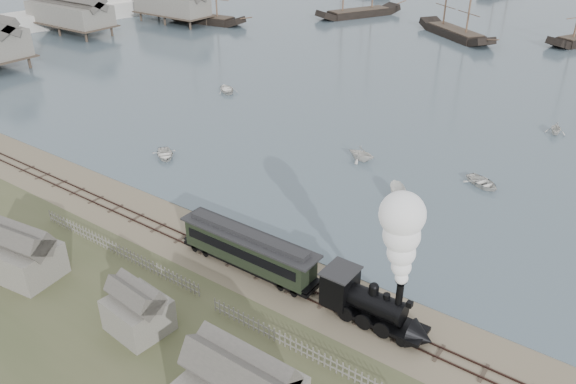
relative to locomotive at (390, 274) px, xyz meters
The scene contains 16 objects.
ground 16.77m from the locomotive, behind, with size 600.00×600.00×0.00m, color gray.
rail_track 16.64m from the locomotive, behind, with size 120.00×1.80×0.16m.
picket_fence_west 23.49m from the locomotive, 167.44° to the right, with size 19.00×0.10×1.20m, color slate, non-canonical shape.
picket_fence_east 8.06m from the locomotive, 122.08° to the right, with size 15.00×0.10×1.20m, color slate, non-canonical shape.
shed_left 28.58m from the locomotive, 157.03° to the right, with size 5.00×4.00×4.10m, color slate, non-canonical shape.
shed_mid 17.81m from the locomotive, 144.36° to the right, with size 4.00×3.50×3.60m, color slate, non-canonical shape.
western_wharf 101.09m from the locomotive, 155.45° to the left, with size 36.00×56.00×8.00m, color slate, non-canonical shape.
locomotive is the anchor object (origin of this frame).
passenger_coach 12.57m from the locomotive, behind, with size 12.62×2.43×3.06m.
beached_dinghy 20.39m from the locomotive, behind, with size 3.42×2.44×0.71m, color white.
rowboat_0 35.68m from the locomotive, 161.92° to the left, with size 3.83×2.74×0.79m, color white.
rowboat_1 28.11m from the locomotive, 122.51° to the left, with size 3.32×2.87×1.75m, color white.
rowboat_2 18.95m from the locomotive, 112.86° to the left, with size 3.97×1.49×1.53m, color white.
rowboat_3 25.76m from the locomotive, 93.73° to the left, with size 3.99×2.85×0.83m, color white.
rowboat_6 55.17m from the locomotive, 142.76° to the left, with size 4.10×2.93×0.85m, color white.
rowboat_7 44.89m from the locomotive, 88.66° to the left, with size 2.88×2.49×1.52m, color white.
Camera 1 is at (28.03, -30.42, 27.21)m, focal length 35.00 mm.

